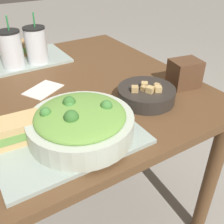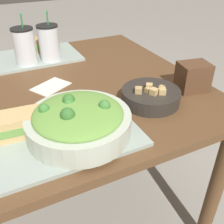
{
  "view_description": "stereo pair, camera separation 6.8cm",
  "coord_description": "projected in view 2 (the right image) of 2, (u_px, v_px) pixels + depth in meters",
  "views": [
    {
      "loc": [
        -0.26,
        -0.89,
        1.19
      ],
      "look_at": [
        0.09,
        -0.32,
        0.76
      ],
      "focal_mm": 42.0,
      "sensor_mm": 36.0,
      "label": 1
    },
    {
      "loc": [
        -0.2,
        -0.92,
        1.19
      ],
      "look_at": [
        0.09,
        -0.32,
        0.76
      ],
      "focal_mm": 42.0,
      "sensor_mm": 36.0,
      "label": 2
    }
  ],
  "objects": [
    {
      "name": "soup_bowl",
      "position": [
        151.0,
        96.0,
        0.92
      ],
      "size": [
        0.2,
        0.2,
        0.07
      ],
      "color": "#2D2823",
      "rests_on": "dining_table"
    },
    {
      "name": "salad_bowl",
      "position": [
        78.0,
        120.0,
        0.74
      ],
      "size": [
        0.3,
        0.3,
        0.11
      ],
      "color": "beige",
      "rests_on": "tray_near"
    },
    {
      "name": "sandwich_near",
      "position": [
        15.0,
        125.0,
        0.74
      ],
      "size": [
        0.16,
        0.1,
        0.06
      ],
      "rotation": [
        0.0,
        0.0,
        -0.08
      ],
      "color": "tan",
      "rests_on": "tray_near"
    },
    {
      "name": "tray_far",
      "position": [
        36.0,
        57.0,
        1.29
      ],
      "size": [
        0.41,
        0.28,
        0.01
      ],
      "color": "#99A89E",
      "rests_on": "dining_table"
    },
    {
      "name": "drink_cup_red",
      "position": [
        49.0,
        44.0,
        1.21
      ],
      "size": [
        0.1,
        0.1,
        0.22
      ],
      "color": "silver",
      "rests_on": "tray_far"
    },
    {
      "name": "sandwich_far",
      "position": [
        40.0,
        45.0,
        1.33
      ],
      "size": [
        0.17,
        0.09,
        0.06
      ],
      "rotation": [
        0.0,
        0.0,
        0.04
      ],
      "color": "tan",
      "rests_on": "tray_far"
    },
    {
      "name": "ground_plane",
      "position": [
        71.0,
        205.0,
        1.42
      ],
      "size": [
        12.0,
        12.0,
        0.0
      ],
      "primitive_type": "plane",
      "color": "gray"
    },
    {
      "name": "drink_cup_dark",
      "position": [
        25.0,
        47.0,
        1.16
      ],
      "size": [
        0.1,
        0.1,
        0.22
      ],
      "color": "silver",
      "rests_on": "tray_far"
    },
    {
      "name": "chip_bag",
      "position": [
        193.0,
        77.0,
        0.99
      ],
      "size": [
        0.13,
        0.11,
        0.11
      ],
      "rotation": [
        0.0,
        0.0,
        -0.18
      ],
      "color": "brown",
      "rests_on": "dining_table"
    },
    {
      "name": "dining_table",
      "position": [
        58.0,
        108.0,
        1.08
      ],
      "size": [
        1.12,
        1.02,
        0.72
      ],
      "color": "brown",
      "rests_on": "ground_plane"
    },
    {
      "name": "tray_near",
      "position": [
        67.0,
        136.0,
        0.76
      ],
      "size": [
        0.41,
        0.28,
        0.01
      ],
      "color": "#99A89E",
      "rests_on": "dining_table"
    },
    {
      "name": "napkin_folded",
      "position": [
        51.0,
        87.0,
        1.03
      ],
      "size": [
        0.17,
        0.15,
        0.0
      ],
      "color": "silver",
      "rests_on": "dining_table"
    },
    {
      "name": "baguette_near",
      "position": [
        52.0,
        109.0,
        0.81
      ],
      "size": [
        0.17,
        0.11,
        0.06
      ],
      "rotation": [
        0.0,
        0.0,
        1.88
      ],
      "color": "tan",
      "rests_on": "tray_near"
    }
  ]
}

